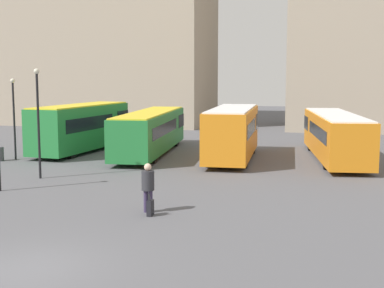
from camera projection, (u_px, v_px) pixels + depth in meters
ground_plane at (25, 270)px, 14.17m from camera, size 160.00×160.00×0.00m
bus_0 at (82, 126)px, 36.28m from camera, size 3.31×9.71×3.20m
bus_1 at (151, 130)px, 35.36m from camera, size 3.68×12.62×2.78m
bus_2 at (233, 132)px, 32.74m from camera, size 2.97×9.49×3.19m
bus_3 at (335, 134)px, 32.95m from camera, size 4.11×12.52×2.82m
traveler at (148, 183)px, 20.01m from camera, size 0.50×0.50×1.87m
suitcase at (150, 208)px, 19.62m from camera, size 0.18×0.39×0.85m
lamp_post_0 at (14, 111)px, 32.56m from camera, size 0.28×0.28×4.97m
lamp_post_1 at (38, 114)px, 26.46m from camera, size 0.28×0.28×5.48m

